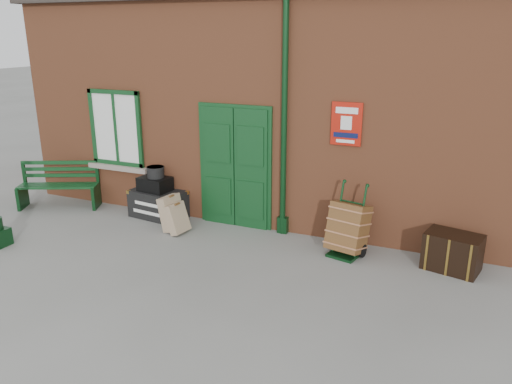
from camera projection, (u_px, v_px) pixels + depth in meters
The scene contains 10 objects.
ground at pixel (214, 258), 8.01m from camera, with size 80.00×80.00×0.00m, color gray.
station_building at pixel (289, 97), 10.41m from camera, with size 10.30×4.30×4.36m.
bench at pixel (59, 184), 10.25m from camera, with size 1.63×1.09×0.97m.
houdini_trunk at pixel (158, 204), 9.72m from camera, with size 1.07×0.59×0.54m, color black.
strongbox at pixel (155, 184), 9.62m from camera, with size 0.59×0.43×0.27m, color black.
hatbox at pixel (156, 172), 9.53m from camera, with size 0.32×0.32×0.21m, color black.
suitcase_back at pixel (172, 213), 9.09m from camera, with size 0.18×0.45×0.63m, color tan.
suitcase_front at pixel (177, 218), 8.94m from camera, with size 0.16×0.40×0.54m, color tan.
porter_trolley at pixel (348, 228), 8.03m from camera, with size 0.69×0.72×1.16m.
dark_trunk at pixel (453, 252), 7.55m from camera, with size 0.80×0.52×0.58m, color black.
Camera 1 is at (3.49, -6.45, 3.46)m, focal length 35.00 mm.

